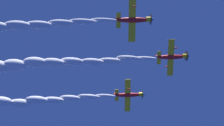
% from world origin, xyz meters
% --- Properties ---
extents(airplane_lead, '(8.35, 8.35, 4.74)m').
position_xyz_m(airplane_lead, '(5.37, -2.06, 57.44)').
color(airplane_lead, red).
extents(airplane_left_wingman, '(8.43, 8.31, 4.49)m').
position_xyz_m(airplane_left_wingman, '(6.30, -18.88, 55.92)').
color(airplane_left_wingman, red).
extents(airplane_right_wingman, '(8.41, 8.31, 4.55)m').
position_xyz_m(airplane_right_wingman, '(21.62, 0.51, 55.16)').
color(airplane_right_wingman, red).
extents(smoke_trail_lead, '(36.57, 30.07, 6.03)m').
position_xyz_m(smoke_trail_lead, '(32.15, -23.41, 54.55)').
color(smoke_trail_lead, white).
extents(smoke_trail_left_wingman, '(36.61, 30.64, 6.20)m').
position_xyz_m(smoke_trail_left_wingman, '(33.03, -40.31, 52.96)').
color(smoke_trail_left_wingman, white).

